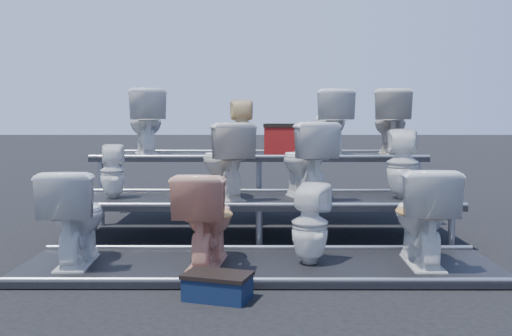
{
  "coord_description": "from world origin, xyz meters",
  "views": [
    {
      "loc": [
        -0.01,
        -6.26,
        1.35
      ],
      "look_at": [
        -0.03,
        0.1,
        0.79
      ],
      "focal_mm": 40.0,
      "sensor_mm": 36.0,
      "label": 1
    }
  ],
  "objects_px": {
    "toilet_0": "(75,217)",
    "toilet_7": "(403,164)",
    "red_crate": "(285,141)",
    "toilet_3": "(422,216)",
    "step_stool": "(218,288)",
    "toilet_5": "(225,161)",
    "toilet_8": "(146,122)",
    "toilet_10": "(330,123)",
    "toilet_9": "(242,127)",
    "toilet_6": "(306,160)",
    "toilet_11": "(390,123)",
    "toilet_4": "(113,172)",
    "toilet_1": "(206,218)",
    "toilet_2": "(310,224)"
  },
  "relations": [
    {
      "from": "toilet_7",
      "to": "toilet_9",
      "type": "distance_m",
      "value": 2.26
    },
    {
      "from": "toilet_4",
      "to": "toilet_8",
      "type": "relative_size",
      "value": 0.69
    },
    {
      "from": "toilet_7",
      "to": "toilet_11",
      "type": "height_order",
      "value": "toilet_11"
    },
    {
      "from": "toilet_9",
      "to": "step_stool",
      "type": "height_order",
      "value": "toilet_9"
    },
    {
      "from": "toilet_1",
      "to": "toilet_6",
      "type": "height_order",
      "value": "toilet_6"
    },
    {
      "from": "toilet_8",
      "to": "step_stool",
      "type": "height_order",
      "value": "toilet_8"
    },
    {
      "from": "step_stool",
      "to": "toilet_1",
      "type": "bearing_deg",
      "value": 118.29
    },
    {
      "from": "toilet_2",
      "to": "toilet_5",
      "type": "distance_m",
      "value": 1.61
    },
    {
      "from": "toilet_6",
      "to": "toilet_9",
      "type": "distance_m",
      "value": 1.53
    },
    {
      "from": "step_stool",
      "to": "red_crate",
      "type": "bearing_deg",
      "value": 96.59
    },
    {
      "from": "toilet_1",
      "to": "toilet_6",
      "type": "distance_m",
      "value": 1.68
    },
    {
      "from": "toilet_9",
      "to": "toilet_10",
      "type": "height_order",
      "value": "toilet_10"
    },
    {
      "from": "toilet_4",
      "to": "toilet_6",
      "type": "height_order",
      "value": "toilet_6"
    },
    {
      "from": "toilet_3",
      "to": "toilet_0",
      "type": "bearing_deg",
      "value": 2.43
    },
    {
      "from": "toilet_7",
      "to": "toilet_11",
      "type": "bearing_deg",
      "value": -85.6
    },
    {
      "from": "toilet_0",
      "to": "toilet_4",
      "type": "distance_m",
      "value": 1.33
    },
    {
      "from": "toilet_0",
      "to": "toilet_11",
      "type": "distance_m",
      "value": 4.33
    },
    {
      "from": "toilet_4",
      "to": "red_crate",
      "type": "relative_size",
      "value": 1.18
    },
    {
      "from": "toilet_6",
      "to": "toilet_10",
      "type": "height_order",
      "value": "toilet_10"
    },
    {
      "from": "toilet_0",
      "to": "toilet_11",
      "type": "xyz_separation_m",
      "value": [
        3.37,
        2.6,
        0.81
      ]
    },
    {
      "from": "toilet_8",
      "to": "toilet_4",
      "type": "bearing_deg",
      "value": 68.99
    },
    {
      "from": "toilet_7",
      "to": "step_stool",
      "type": "distance_m",
      "value": 2.95
    },
    {
      "from": "toilet_7",
      "to": "toilet_5",
      "type": "bearing_deg",
      "value": 11.21
    },
    {
      "from": "toilet_11",
      "to": "red_crate",
      "type": "height_order",
      "value": "toilet_11"
    },
    {
      "from": "toilet_5",
      "to": "step_stool",
      "type": "relative_size",
      "value": 1.78
    },
    {
      "from": "toilet_1",
      "to": "toilet_6",
      "type": "xyz_separation_m",
      "value": [
        0.98,
        1.3,
        0.41
      ]
    },
    {
      "from": "toilet_8",
      "to": "toilet_9",
      "type": "relative_size",
      "value": 1.16
    },
    {
      "from": "toilet_4",
      "to": "toilet_5",
      "type": "distance_m",
      "value": 1.25
    },
    {
      "from": "toilet_5",
      "to": "toilet_8",
      "type": "xyz_separation_m",
      "value": [
        -1.12,
        1.3,
        0.41
      ]
    },
    {
      "from": "toilet_5",
      "to": "step_stool",
      "type": "bearing_deg",
      "value": 71.05
    },
    {
      "from": "red_crate",
      "to": "toilet_10",
      "type": "bearing_deg",
      "value": 5.27
    },
    {
      "from": "toilet_1",
      "to": "step_stool",
      "type": "relative_size",
      "value": 1.74
    },
    {
      "from": "step_stool",
      "to": "toilet_3",
      "type": "bearing_deg",
      "value": 42.65
    },
    {
      "from": "toilet_6",
      "to": "toilet_8",
      "type": "xyz_separation_m",
      "value": [
        -2.01,
        1.3,
        0.41
      ]
    },
    {
      "from": "toilet_5",
      "to": "toilet_9",
      "type": "relative_size",
      "value": 1.13
    },
    {
      "from": "toilet_0",
      "to": "toilet_1",
      "type": "height_order",
      "value": "toilet_0"
    },
    {
      "from": "toilet_0",
      "to": "toilet_6",
      "type": "distance_m",
      "value": 2.54
    },
    {
      "from": "toilet_9",
      "to": "toilet_11",
      "type": "relative_size",
      "value": 0.87
    },
    {
      "from": "toilet_8",
      "to": "toilet_10",
      "type": "relative_size",
      "value": 1.01
    },
    {
      "from": "toilet_0",
      "to": "toilet_7",
      "type": "xyz_separation_m",
      "value": [
        3.21,
        1.3,
        0.36
      ]
    },
    {
      "from": "toilet_3",
      "to": "toilet_6",
      "type": "relative_size",
      "value": 1.01
    },
    {
      "from": "toilet_1",
      "to": "toilet_2",
      "type": "distance_m",
      "value": 0.92
    },
    {
      "from": "toilet_7",
      "to": "toilet_11",
      "type": "xyz_separation_m",
      "value": [
        0.16,
        1.3,
        0.44
      ]
    },
    {
      "from": "toilet_4",
      "to": "toilet_9",
      "type": "distance_m",
      "value": 1.97
    },
    {
      "from": "toilet_2",
      "to": "red_crate",
      "type": "distance_m",
      "value": 2.73
    },
    {
      "from": "red_crate",
      "to": "toilet_3",
      "type": "bearing_deg",
      "value": -56.9
    },
    {
      "from": "toilet_5",
      "to": "red_crate",
      "type": "bearing_deg",
      "value": -139.27
    },
    {
      "from": "toilet_6",
      "to": "toilet_8",
      "type": "bearing_deg",
      "value": -49.44
    },
    {
      "from": "toilet_3",
      "to": "toilet_10",
      "type": "height_order",
      "value": "toilet_10"
    },
    {
      "from": "toilet_1",
      "to": "toilet_9",
      "type": "relative_size",
      "value": 1.1
    }
  ]
}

